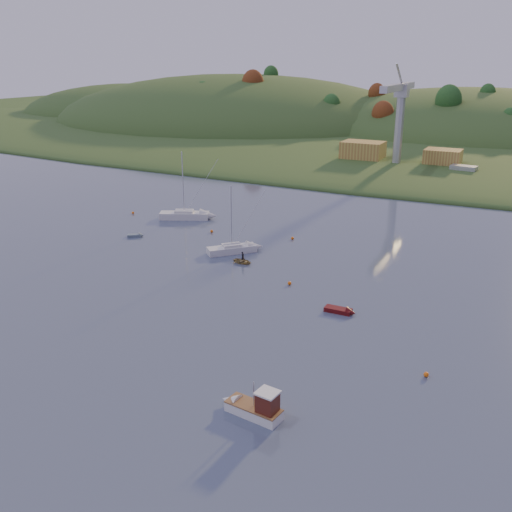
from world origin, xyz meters
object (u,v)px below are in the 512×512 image
at_px(red_tender, 344,311).
at_px(sailboat_near, 232,248).
at_px(grey_dinghy, 138,235).
at_px(canoe, 243,261).
at_px(sailboat_far, 184,215).
at_px(fishing_boat, 250,406).

bearing_deg(red_tender, sailboat_near, 148.86).
height_order(sailboat_near, grey_dinghy, sailboat_near).
relative_size(canoe, grey_dinghy, 1.05).
distance_m(sailboat_far, red_tender, 48.36).
xyz_separation_m(red_tender, grey_dinghy, (-41.17, 13.51, -0.06)).
distance_m(fishing_boat, canoe, 37.73).
height_order(fishing_boat, sailboat_near, sailboat_near).
xyz_separation_m(fishing_boat, sailboat_far, (-39.75, 49.62, -0.02)).
relative_size(red_tender, grey_dinghy, 1.33).
bearing_deg(red_tender, grey_dinghy, 161.16).
relative_size(sailboat_near, grey_dinghy, 3.73).
bearing_deg(sailboat_far, red_tender, -58.59).
height_order(sailboat_far, canoe, sailboat_far).
height_order(sailboat_far, grey_dinghy, sailboat_far).
height_order(sailboat_near, red_tender, sailboat_near).
bearing_deg(canoe, fishing_boat, -144.94).
height_order(sailboat_near, sailboat_far, sailboat_far).
bearing_deg(sailboat_near, fishing_boat, -105.63).
height_order(canoe, grey_dinghy, grey_dinghy).
xyz_separation_m(fishing_boat, canoe, (-18.36, 32.96, -0.51)).
bearing_deg(sailboat_far, canoe, -63.13).
height_order(red_tender, grey_dinghy, red_tender).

